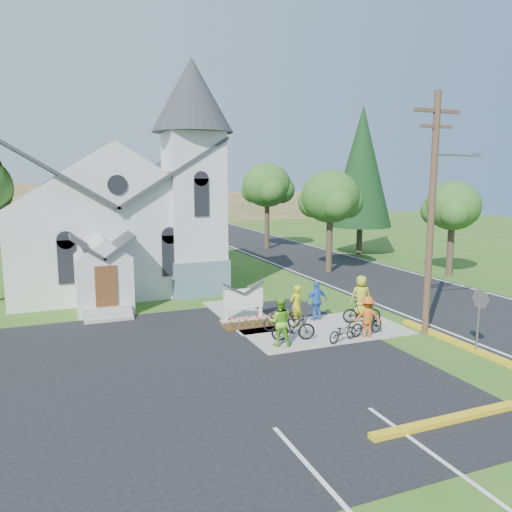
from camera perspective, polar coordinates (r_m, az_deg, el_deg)
name	(u,v)px	position (r m, az deg, el deg)	size (l,w,h in m)	color
ground	(298,338)	(21.03, 4.81, -9.29)	(120.00, 120.00, 0.00)	#335C1A
parking_lot	(134,382)	(17.22, -13.78, -13.78)	(20.00, 16.00, 0.02)	black
road	(326,264)	(38.50, 7.96, -0.86)	(8.00, 90.00, 0.02)	black
sidewalk	(323,330)	(22.13, 7.72, -8.34)	(7.00, 4.00, 0.05)	gray
church	(119,200)	(30.48, -15.40, 6.20)	(12.35, 12.00, 13.00)	silver
church_sign	(243,299)	(23.09, -1.44, -4.93)	(2.20, 0.40, 1.70)	gray
flower_bed	(251,325)	(22.55, -0.61, -7.89)	(2.60, 1.10, 0.07)	#38200F
utility_pole	(433,206)	(21.81, 19.58, 5.36)	(3.45, 0.28, 10.00)	#4D3426
stop_sign	(480,308)	(20.47, 24.22, -5.41)	(0.11, 0.76, 2.48)	gray
tree_road_near	(330,197)	(34.61, 8.49, 6.67)	(4.00, 4.00, 7.05)	#3A2C1F
tree_road_mid	(267,186)	(45.52, 1.28, 8.06)	(4.40, 4.40, 7.80)	#3A2C1F
tree_road_far	(453,207)	(35.69, 21.58, 5.28)	(3.60, 3.60, 6.30)	#3A2C1F
conifer	(362,167)	(43.14, 11.99, 9.94)	(5.20, 5.20, 12.40)	#3A2C1F
distant_hills	(144,207)	(75.26, -12.68, 5.52)	(61.00, 10.00, 5.60)	brown
cyclist_0	(296,306)	(22.11, 4.62, -5.70)	(0.69, 0.45, 1.88)	#B1BA15
bike_0	(282,319)	(21.78, 2.99, -7.19)	(0.63, 1.79, 0.94)	black
cyclist_1	(280,322)	(19.66, 2.74, -7.50)	(0.94, 0.73, 1.93)	#69C024
bike_1	(293,327)	(20.39, 4.27, -8.15)	(0.51, 1.80, 1.08)	black
cyclist_2	(317,301)	(23.19, 6.95, -5.08)	(1.08, 0.45, 1.84)	blue
bike_2	(343,331)	(20.56, 9.88, -8.49)	(0.55, 1.56, 0.82)	black
cyclist_3	(367,317)	(21.19, 12.59, -6.78)	(1.11, 0.64, 1.71)	#C85716
bike_3	(362,312)	(23.15, 12.00, -6.27)	(0.49, 1.73, 1.04)	black
cyclist_4	(361,296)	(24.13, 11.92, -4.49)	(0.96, 0.63, 1.97)	gold
bike_4	(367,324)	(21.54, 12.53, -7.63)	(0.61, 1.74, 0.91)	black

